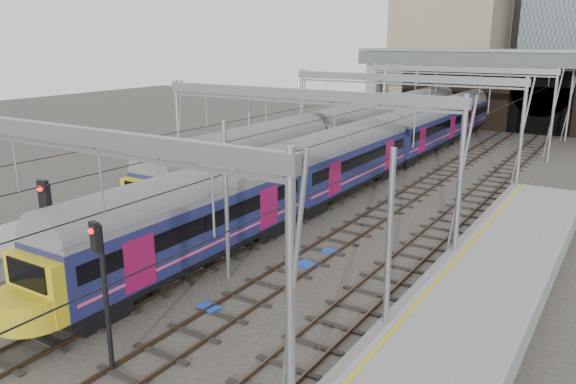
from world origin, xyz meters
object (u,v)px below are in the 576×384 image
Objects in this scene: signal_near_centre at (102,280)px; relay_cabinet at (57,264)px; train_second at (361,130)px; train_main at (391,141)px.

signal_near_centre reaches higher than relay_cabinet.
signal_near_centre is at bearing -77.88° from train_second.
signal_near_centre is (7.33, -34.15, 0.58)m from train_second.
train_main is 12.52× the size of signal_near_centre.
train_second is at bearing 97.54° from relay_cabinet.
train_second is 34.93m from signal_near_centre.
signal_near_centre is at bearing -17.36° from relay_cabinet.
relay_cabinet is at bearing 165.75° from signal_near_centre.
train_main is at bearing 107.72° from signal_near_centre.
train_second is at bearing 113.74° from signal_near_centre.
train_main is 27.81m from relay_cabinet.
signal_near_centre reaches higher than train_main.
relay_cabinet is (-4.52, -27.37, -1.85)m from train_main.
train_main is at bearing -36.55° from train_second.
signal_near_centre is 4.24× the size of relay_cabinet.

